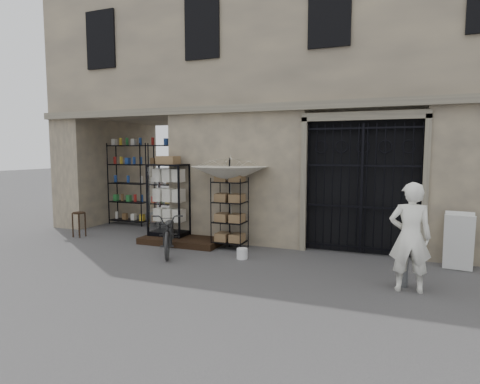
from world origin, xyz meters
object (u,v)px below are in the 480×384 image
at_px(shopkeeper, 408,291).
at_px(easel_sign, 459,241).
at_px(steel_bollard, 404,262).
at_px(display_cabinet, 169,204).
at_px(wooden_stool, 79,224).
at_px(wire_rack, 230,214).
at_px(market_umbrella, 230,170).
at_px(white_bucket, 242,254).
at_px(bicycle, 170,253).

bearing_deg(shopkeeper, easel_sign, -125.56).
xyz_separation_m(steel_bollard, easel_sign, (0.97, 1.40, 0.14)).
bearing_deg(shopkeeper, display_cabinet, -23.44).
bearing_deg(display_cabinet, wooden_stool, 173.65).
distance_m(display_cabinet, wire_rack, 1.73).
xyz_separation_m(wire_rack, market_umbrella, (-0.05, 0.10, 1.01)).
relative_size(wooden_stool, easel_sign, 0.61).
height_order(white_bucket, steel_bollard, steel_bollard).
height_order(steel_bollard, shopkeeper, steel_bollard).
height_order(bicycle, easel_sign, easel_sign).
xyz_separation_m(shopkeeper, easel_sign, (0.90, 1.60, 0.56)).
relative_size(white_bucket, shopkeeper, 0.13).
bearing_deg(white_bucket, wire_rack, 128.50).
bearing_deg(white_bucket, shopkeeper, -14.58).
bearing_deg(steel_bollard, easel_sign, 55.13).
relative_size(market_umbrella, bicycle, 1.42).
distance_m(display_cabinet, easel_sign, 6.44).
distance_m(white_bucket, shopkeeper, 3.32).
relative_size(bicycle, easel_sign, 1.66).
height_order(display_cabinet, easel_sign, display_cabinet).
bearing_deg(steel_bollard, white_bucket, 168.58).
relative_size(display_cabinet, easel_sign, 1.80).
distance_m(wooden_stool, steel_bollard, 8.01).
height_order(bicycle, shopkeeper, bicycle).
height_order(display_cabinet, shopkeeper, display_cabinet).
bearing_deg(steel_bollard, wire_rack, 159.62).
bearing_deg(wire_rack, steel_bollard, -24.85).
distance_m(bicycle, shopkeeper, 4.90).
bearing_deg(wire_rack, market_umbrella, 110.71).
xyz_separation_m(bicycle, wooden_stool, (-3.15, 0.62, 0.34)).
distance_m(market_umbrella, wooden_stool, 4.42).
bearing_deg(bicycle, white_bucket, -20.91).
height_order(white_bucket, easel_sign, easel_sign).
bearing_deg(wooden_stool, bicycle, -11.10).
xyz_separation_m(white_bucket, easel_sign, (4.11, 0.76, 0.45)).
bearing_deg(shopkeeper, steel_bollard, -76.49).
relative_size(display_cabinet, steel_bollard, 2.34).
relative_size(display_cabinet, wooden_stool, 2.96).
relative_size(wire_rack, wooden_stool, 2.52).
distance_m(white_bucket, bicycle, 1.66).
distance_m(display_cabinet, steel_bollard, 5.69).
xyz_separation_m(white_bucket, wooden_stool, (-4.80, 0.44, 0.23)).
bearing_deg(shopkeeper, wire_rack, -28.77).
relative_size(wire_rack, shopkeeper, 0.93).
distance_m(display_cabinet, bicycle, 1.58).
bearing_deg(white_bucket, steel_bollard, -11.42).
xyz_separation_m(display_cabinet, bicycle, (0.67, -1.06, -0.95)).
relative_size(bicycle, shopkeeper, 1.00).
height_order(bicycle, steel_bollard, bicycle).
bearing_deg(bicycle, shopkeeper, -34.73).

